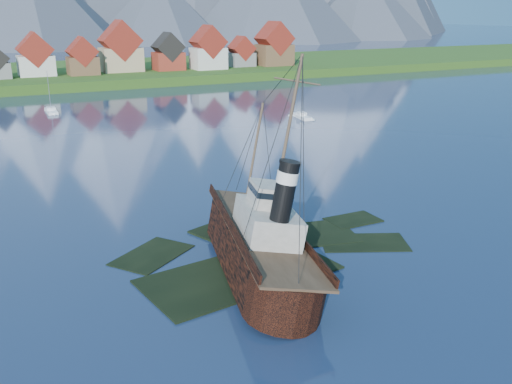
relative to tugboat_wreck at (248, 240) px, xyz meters
name	(u,v)px	position (x,y,z in m)	size (l,w,h in m)	color
ground	(259,261)	(1.44, 0.53, -2.73)	(1400.00, 1400.00, 0.00)	#182744
shoal	(265,253)	(3.21, 2.68, -3.07)	(31.71, 21.24, 1.14)	black
shore_bank	(39,80)	(1.44, 170.53, -2.73)	(600.00, 80.00, 3.20)	#234413
seawall	(55,93)	(1.44, 132.53, -2.73)	(600.00, 2.50, 2.00)	#3F3D38
tugboat_wreck	(248,240)	(0.00, 0.00, 0.00)	(6.32, 27.23, 21.58)	black
sailboat_d	(302,117)	(45.40, 64.95, -2.48)	(3.21, 8.17, 10.85)	white
sailboat_e	(51,111)	(-4.41, 98.32, -2.50)	(2.42, 8.92, 10.29)	white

